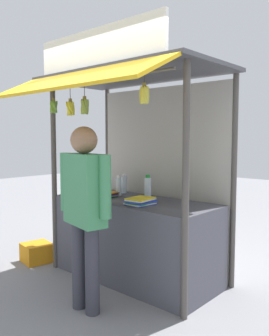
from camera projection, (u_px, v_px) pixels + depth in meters
ground_plane at (134, 277)px, 3.97m from camera, size 20.00×20.00×0.00m
stall_counter at (134, 239)px, 3.93m from camera, size 1.84×0.78×0.87m
stall_structure at (140, 136)px, 3.90m from camera, size 2.04×1.61×2.57m
water_bottle_front_right at (119, 186)px, 4.17m from camera, size 0.07×0.07×0.24m
water_bottle_back_left at (148, 188)px, 3.92m from camera, size 0.08×0.08×0.27m
water_bottle_rear_center at (124, 184)px, 4.36m from camera, size 0.07×0.07×0.24m
magazine_stack_back_right at (141, 201)px, 3.61m from camera, size 0.25×0.30×0.07m
magazine_stack_far_right at (103, 195)px, 4.05m from camera, size 0.27×0.31×0.06m
magazine_stack_far_left at (78, 191)px, 4.23m from camera, size 0.22×0.26×0.08m
banana_bunch_rightmost at (71, 108)px, 3.75m from camera, size 0.11×0.11×0.32m
banana_bunch_inner_right at (85, 107)px, 3.60m from camera, size 0.11×0.10×0.31m
banana_bunch_leftmost at (144, 95)px, 3.07m from camera, size 0.11×0.11×0.26m
banana_bunch_inner_left at (54, 107)px, 3.95m from camera, size 0.09×0.10×0.28m
vendor_person at (85, 202)px, 3.13m from camera, size 0.62×0.30×1.65m
plastic_crate at (37, 252)px, 4.46m from camera, size 0.38×0.38×0.23m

